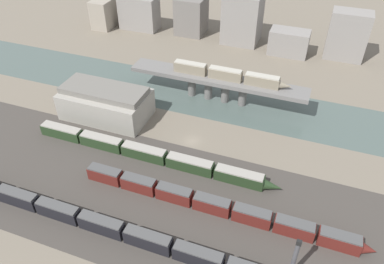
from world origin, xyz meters
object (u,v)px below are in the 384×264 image
train_on_bridge (229,75)px  train_yard_far (150,154)px  train_yard_mid (216,206)px  train_yard_near (106,226)px  signal_tower (294,259)px  warehouse_building (106,102)px

train_on_bridge → train_yard_far: bearing=-109.0°
train_yard_mid → train_yard_far: 25.49m
train_yard_near → signal_tower: signal_tower is taller
train_yard_mid → warehouse_building: (-44.66, 25.53, 3.05)m
train_on_bridge → train_yard_near: (-10.76, -60.98, -8.44)m
train_yard_near → signal_tower: (40.60, 3.48, 3.85)m
train_on_bridge → train_yard_near: bearing=-100.0°
train_on_bridge → train_yard_mid: train_on_bridge is taller
train_on_bridge → signal_tower: train_on_bridge is taller
train_yard_mid → warehouse_building: 51.54m
warehouse_building → train_yard_far: bearing=-33.0°
signal_tower → train_yard_mid: bearing=150.4°
train_on_bridge → train_yard_near: 62.50m
warehouse_building → signal_tower: 73.48m
warehouse_building → signal_tower: size_ratio=2.30×
train_on_bridge → train_yard_near: size_ratio=0.46×
train_yard_near → signal_tower: 40.93m
train_yard_far → warehouse_building: warehouse_building is taller
train_yard_far → signal_tower: bearing=-27.9°
train_yard_near → train_yard_far: (-1.39, 25.71, -0.19)m
train_yard_far → signal_tower: (41.99, -22.22, 4.04)m
train_on_bridge → train_yard_mid: (10.68, -46.61, -8.50)m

